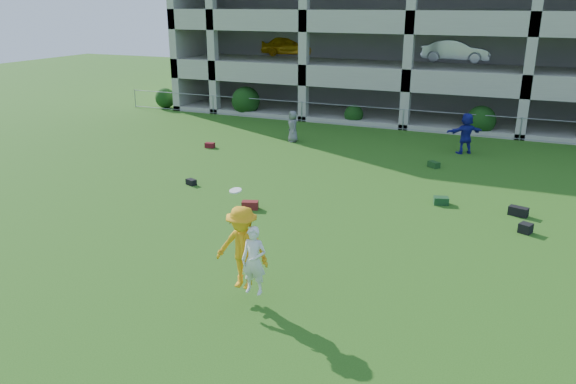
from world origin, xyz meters
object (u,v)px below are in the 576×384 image
at_px(bystander_d, 466,133).
at_px(crate_d, 526,228).
at_px(frisbee_contest, 244,250).
at_px(bystander_c, 293,126).
at_px(parking_garage, 437,13).

bearing_deg(bystander_d, crate_d, 72.02).
xyz_separation_m(bystander_d, frisbee_contest, (-3.11, -16.20, 0.38)).
distance_m(bystander_c, crate_d, 13.80).
bearing_deg(parking_garage, bystander_c, -108.59).
height_order(crate_d, frisbee_contest, frisbee_contest).
distance_m(bystander_c, bystander_d, 8.32).
distance_m(bystander_d, frisbee_contest, 16.50).
xyz_separation_m(bystander_d, parking_garage, (-3.72, 12.48, 5.06)).
xyz_separation_m(bystander_c, parking_garage, (4.54, 13.49, 5.23)).
bearing_deg(frisbee_contest, bystander_d, 79.13).
height_order(bystander_c, frisbee_contest, frisbee_contest).
height_order(bystander_c, crate_d, bystander_c).
relative_size(bystander_c, parking_garage, 0.05).
relative_size(bystander_c, crate_d, 4.47).
bearing_deg(frisbee_contest, parking_garage, 91.22).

